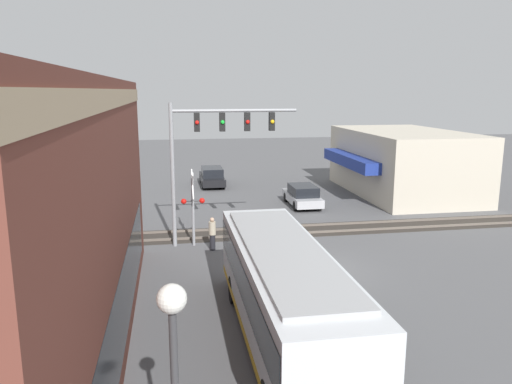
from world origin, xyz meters
TOP-DOWN VIEW (x-y plane):
  - ground_plane at (0.00, 0.00)m, footprint 120.00×120.00m
  - shop_building at (14.76, -11.07)m, footprint 12.65×8.44m
  - city_bus at (-6.07, 2.80)m, footprint 10.78×2.59m
  - traffic_signal_gantry at (4.37, 4.06)m, footprint 0.42×6.24m
  - crossing_signal at (4.30, 5.05)m, footprint 1.41×1.18m
  - rail_track_near at (6.00, 0.00)m, footprint 2.60×60.00m
  - parked_car_silver at (11.88, -2.60)m, footprint 4.38×1.82m
  - parked_car_black at (20.22, 2.80)m, footprint 4.88×1.82m
  - pedestrian_at_crossing at (3.44, 4.19)m, footprint 0.34×0.34m

SIDE VIEW (x-z plane):
  - ground_plane at x=0.00m, z-range 0.00..0.00m
  - rail_track_near at x=6.00m, z-range -0.05..0.10m
  - parked_car_silver at x=11.88m, z-range -0.05..1.38m
  - parked_car_black at x=20.22m, z-range -0.05..1.46m
  - pedestrian_at_crossing at x=3.44m, z-range 0.01..1.64m
  - city_bus at x=-6.07m, z-range 0.16..3.23m
  - crossing_signal at x=4.30m, z-range 0.39..4.20m
  - shop_building at x=14.76m, z-range 0.00..4.72m
  - traffic_signal_gantry at x=4.37m, z-range 1.75..8.85m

